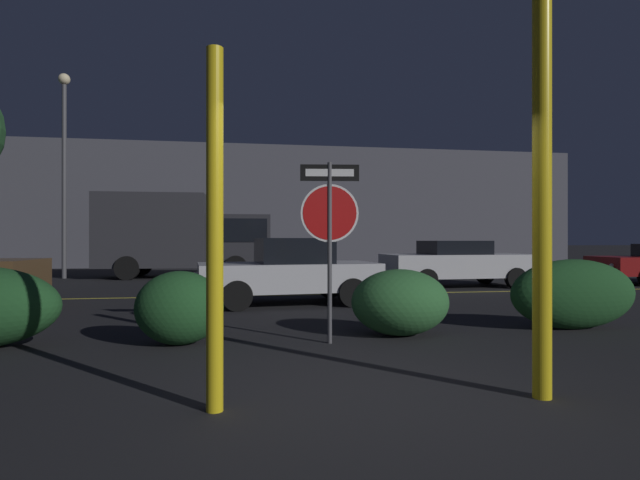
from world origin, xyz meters
name	(u,v)px	position (x,y,z in m)	size (l,w,h in m)	color
ground_plane	(367,393)	(0.00, 0.00, 0.00)	(260.00, 260.00, 0.00)	black
road_center_stripe	(286,295)	(0.00, 8.16, 0.00)	(35.99, 0.12, 0.01)	gold
stop_sign	(330,216)	(0.05, 2.19, 1.71)	(0.79, 0.12, 2.43)	#4C4C51
yellow_pole_left	(215,229)	(-1.34, -0.28, 1.47)	(0.14, 0.14, 2.94)	yellow
yellow_pole_right	(542,195)	(1.48, -0.39, 1.78)	(0.16, 0.16, 3.56)	yellow
hedge_bush_1	(180,308)	(-1.93, 2.42, 0.49)	(1.15, 0.92, 0.98)	#1E4C23
hedge_bush_2	(400,302)	(1.16, 2.59, 0.48)	(1.43, 1.20, 0.96)	#2D6633
hedge_bush_3	(573,294)	(4.00, 2.67, 0.54)	(2.08, 0.83, 1.09)	#1E4C23
passing_car_2	(289,271)	(-0.09, 6.46, 0.71)	(4.05, 2.21, 1.43)	silver
passing_car_3	(457,263)	(5.26, 9.66, 0.71)	(4.57, 2.03, 1.38)	silver
delivery_truck	(185,234)	(-3.21, 14.93, 1.62)	(6.29, 2.60, 3.09)	#2D2D33
street_lamp	(64,153)	(-7.50, 14.98, 4.57)	(0.41, 0.41, 7.47)	#4C4C51
building_backdrop	(293,208)	(1.74, 23.37, 3.22)	(31.62, 3.09, 6.44)	#4C4C56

